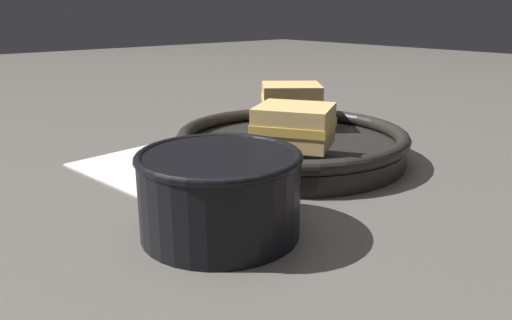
# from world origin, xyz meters

# --- Properties ---
(ground_plane) EXTENTS (4.00, 4.00, 0.00)m
(ground_plane) POSITION_xyz_m (0.00, 0.00, 0.00)
(ground_plane) COLOR #56514C
(napkin) EXTENTS (0.27, 0.24, 0.00)m
(napkin) POSITION_xyz_m (-0.09, -0.00, 0.00)
(napkin) COLOR white
(napkin) RESTS_ON ground_plane
(soup_bowl) EXTENTS (0.14, 0.14, 0.08)m
(soup_bowl) POSITION_xyz_m (0.09, -0.09, 0.04)
(soup_bowl) COLOR black
(soup_bowl) RESTS_ON ground_plane
(spoon) EXTENTS (0.15, 0.09, 0.01)m
(spoon) POSITION_xyz_m (-0.05, 0.02, 0.01)
(spoon) COLOR silver
(spoon) RESTS_ON napkin
(skillet) EXTENTS (0.30, 0.30, 0.04)m
(skillet) POSITION_xyz_m (-0.03, 0.12, 0.02)
(skillet) COLOR black
(skillet) RESTS_ON ground_plane
(sandwich_near_left) EXTENTS (0.11, 0.11, 0.05)m
(sandwich_near_left) POSITION_xyz_m (-0.09, 0.18, 0.07)
(sandwich_near_left) COLOR #DBB26B
(sandwich_near_left) RESTS_ON skillet
(sandwich_near_right) EXTENTS (0.11, 0.11, 0.05)m
(sandwich_near_right) POSITION_xyz_m (0.03, 0.06, 0.07)
(sandwich_near_right) COLOR #DBB26B
(sandwich_near_right) RESTS_ON skillet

